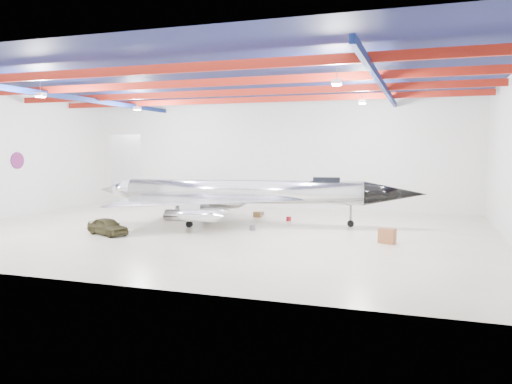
% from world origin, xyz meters
% --- Properties ---
extents(floor, '(40.00, 40.00, 0.00)m').
position_xyz_m(floor, '(0.00, 0.00, 0.00)').
color(floor, '#BCB295').
rests_on(floor, ground).
extents(wall_back, '(40.00, 0.00, 40.00)m').
position_xyz_m(wall_back, '(0.00, 15.00, 5.50)').
color(wall_back, silver).
rests_on(wall_back, floor).
extents(ceiling, '(40.00, 40.00, 0.00)m').
position_xyz_m(ceiling, '(0.00, 0.00, 11.00)').
color(ceiling, '#0A0F38').
rests_on(ceiling, wall_back).
extents(ceiling_structure, '(39.50, 29.50, 1.08)m').
position_xyz_m(ceiling_structure, '(0.00, 0.00, 10.32)').
color(ceiling_structure, maroon).
rests_on(ceiling_structure, ceiling).
extents(wall_roundel, '(0.10, 1.50, 1.50)m').
position_xyz_m(wall_roundel, '(-19.94, 2.00, 5.00)').
color(wall_roundel, '#B21414').
rests_on(wall_roundel, wall_left).
extents(jet_aircraft, '(26.38, 17.21, 7.21)m').
position_xyz_m(jet_aircraft, '(0.95, 3.69, 2.37)').
color(jet_aircraft, silver).
rests_on(jet_aircraft, floor).
extents(jeep, '(3.79, 2.61, 1.20)m').
position_xyz_m(jeep, '(-6.38, -3.99, 0.60)').
color(jeep, '#37331B').
rests_on(jeep, floor).
extents(desk, '(1.18, 0.87, 0.97)m').
position_xyz_m(desk, '(12.53, -1.03, 0.49)').
color(desk, brown).
rests_on(desk, floor).
extents(crate_ply, '(0.51, 0.42, 0.35)m').
position_xyz_m(crate_ply, '(-6.66, 5.06, 0.18)').
color(crate_ply, olive).
rests_on(crate_ply, floor).
extents(engine_drum, '(0.59, 0.59, 0.41)m').
position_xyz_m(engine_drum, '(2.70, 1.06, 0.20)').
color(engine_drum, '#59595B').
rests_on(engine_drum, floor).
extents(parts_bin, '(0.71, 0.58, 0.47)m').
position_xyz_m(parts_bin, '(0.78, 8.05, 0.23)').
color(parts_bin, olive).
rests_on(parts_bin, floor).
extents(crate_small, '(0.40, 0.34, 0.25)m').
position_xyz_m(crate_small, '(-5.34, 5.88, 0.13)').
color(crate_small, '#59595B').
rests_on(crate_small, floor).
extents(tool_chest, '(0.44, 0.44, 0.38)m').
position_xyz_m(tool_chest, '(4.01, 6.60, 0.19)').
color(tool_chest, maroon).
rests_on(tool_chest, floor).
extents(oil_barrel, '(0.55, 0.48, 0.34)m').
position_xyz_m(oil_barrel, '(-2.88, 5.88, 0.17)').
color(oil_barrel, olive).
rests_on(oil_barrel, floor).
extents(spares_box, '(0.36, 0.36, 0.32)m').
position_xyz_m(spares_box, '(0.76, 9.50, 0.16)').
color(spares_box, '#59595B').
rests_on(spares_box, floor).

